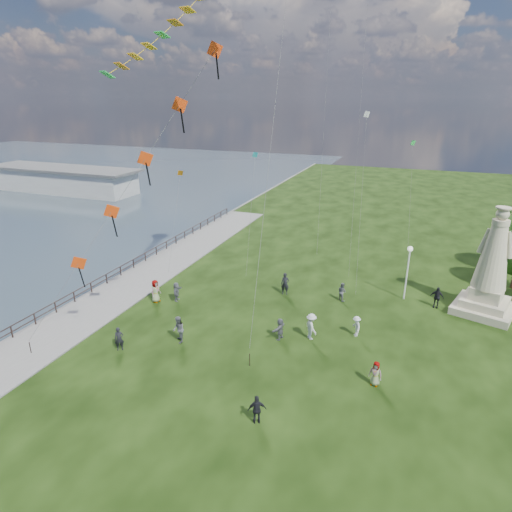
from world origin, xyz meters
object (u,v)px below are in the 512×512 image
at_px(pier_pavilion, 63,179).
at_px(person_1, 178,330).
at_px(person_8, 356,326).
at_px(person_3, 257,410).
at_px(person_0, 119,339).
at_px(statue, 490,274).
at_px(person_5, 177,292).
at_px(person_6, 285,284).
at_px(person_7, 342,292).
at_px(person_4, 376,374).
at_px(person_9, 437,297).
at_px(person_11, 280,329).
at_px(lamppost, 409,261).
at_px(person_10, 156,291).
at_px(person_2, 311,326).

height_order(pier_pavilion, person_1, pier_pavilion).
bearing_deg(person_1, person_8, 78.00).
bearing_deg(person_3, person_0, -42.96).
relative_size(statue, person_3, 5.13).
relative_size(person_5, person_6, 0.85).
bearing_deg(person_5, person_7, -81.45).
xyz_separation_m(person_4, person_9, (3.44, 12.01, 0.11)).
height_order(statue, person_11, statue).
relative_size(person_5, person_8, 1.07).
height_order(person_5, person_6, person_6).
distance_m(lamppost, person_10, 20.93).
bearing_deg(person_9, person_11, -129.47).
relative_size(lamppost, person_0, 2.84).
bearing_deg(person_11, statue, 138.68).
xyz_separation_m(lamppost, person_11, (-7.79, -9.83, -2.59)).
distance_m(person_0, person_7, 17.97).
distance_m(person_1, person_10, 6.91).
bearing_deg(person_7, lamppost, -117.12).
xyz_separation_m(person_0, person_11, (9.62, 5.18, -0.03)).
xyz_separation_m(person_2, person_8, (2.89, 1.54, -0.20)).
relative_size(person_2, person_11, 1.22).
distance_m(person_0, person_8, 16.37).
height_order(person_3, person_5, person_3).
bearing_deg(person_3, person_6, -105.08).
distance_m(statue, person_0, 27.80).
relative_size(person_6, person_7, 1.23).
bearing_deg(person_10, pier_pavilion, 60.86).
xyz_separation_m(statue, person_10, (-25.19, -7.79, -2.25)).
bearing_deg(person_4, statue, 72.58).
height_order(person_1, person_8, person_1).
distance_m(person_2, person_6, 7.41).
xyz_separation_m(statue, person_8, (-8.86, -7.29, -2.45)).
bearing_deg(person_4, person_1, -168.14).
bearing_deg(person_2, person_11, 70.20).
height_order(person_3, person_4, person_3).
xyz_separation_m(person_5, person_8, (14.83, -0.31, -0.05)).
xyz_separation_m(person_3, person_7, (1.46, 15.98, -0.05)).
bearing_deg(person_7, person_4, 149.47).
height_order(person_0, person_2, person_2).
relative_size(person_7, person_8, 1.03).
distance_m(pier_pavilion, person_4, 71.17).
bearing_deg(person_0, person_8, -8.80).
relative_size(person_1, person_6, 1.01).
bearing_deg(lamppost, person_1, -138.11).
relative_size(person_7, person_11, 0.99).
xyz_separation_m(person_8, person_10, (-16.33, -0.51, 0.21)).
bearing_deg(person_2, person_5, 39.47).
distance_m(person_6, person_11, 7.36).
distance_m(statue, person_6, 16.00).
xyz_separation_m(person_0, person_2, (11.64, 6.00, 0.14)).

